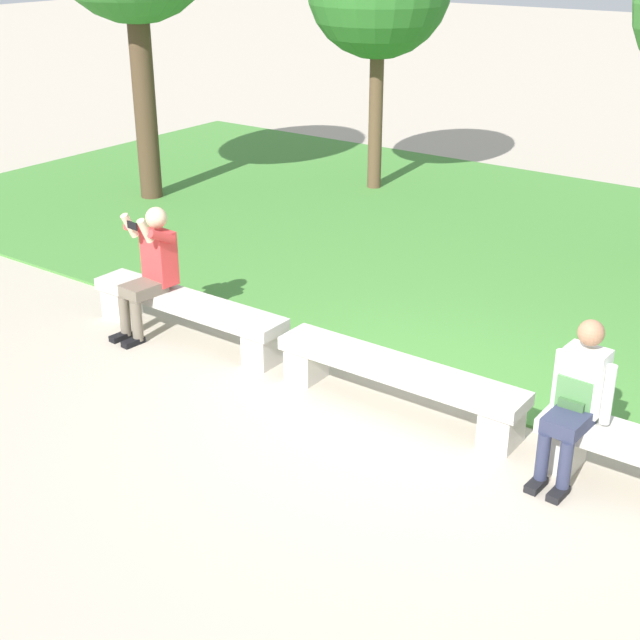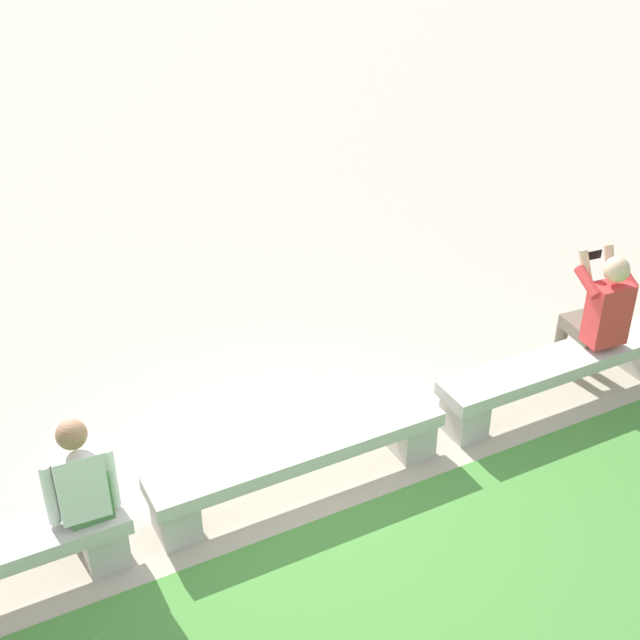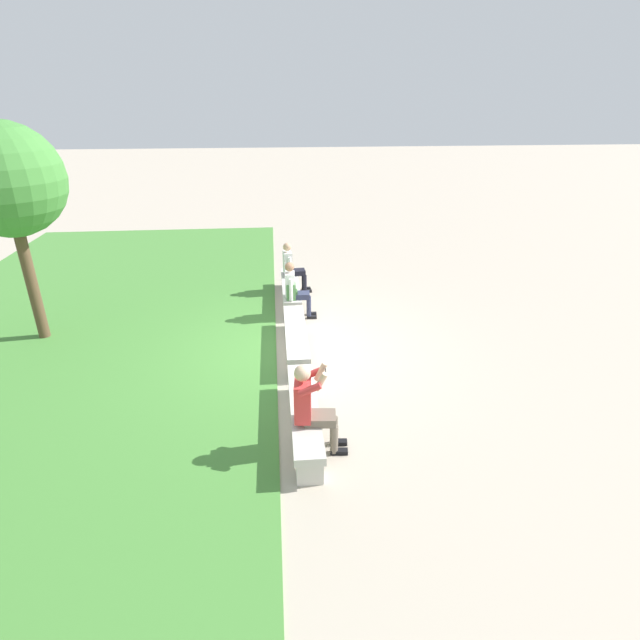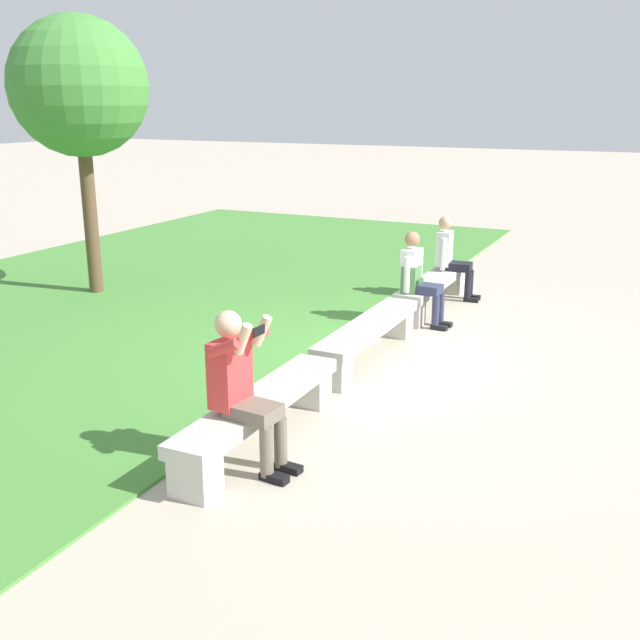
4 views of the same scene
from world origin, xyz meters
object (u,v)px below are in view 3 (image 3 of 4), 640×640
Objects in this scene: person_photographer at (312,404)px; person_companion at (292,266)px; backpack at (291,291)px; bench_near at (296,336)px; bench_mid at (291,289)px; tree_left_background at (6,181)px; bench_main at (304,413)px; person_distant at (295,288)px.

person_companion is at bearing 0.11° from person_photographer.
backpack is at bearing 177.02° from person_companion.
bench_near is 2.95m from person_photographer.
bench_mid is 0.99m from backpack.
tree_left_background is at bearing 112.26° from person_companion.
bench_main is 6.76m from tree_left_background.
tree_left_background reaches higher than backpack.
backpack is (1.57, 0.02, 0.32)m from bench_near.
bench_main is 1.86× the size of person_distant.
person_distant and person_companion have the same top height.
backpack is at bearing 0.56° from bench_near.
person_photographer is (-0.41, -0.08, 0.43)m from bench_main.
bench_near is at bearing 178.79° from person_companion.
person_photographer reaches higher than bench_mid.
backpack reaches higher than bench_main.
bench_mid is 1.86× the size of person_companion.
bench_mid is (5.02, 0.00, 0.00)m from bench_main.
bench_main and bench_mid have the same top height.
person_distant is 2.94× the size of backpack.
person_distant reaches higher than backpack.
bench_main is 4.09m from backpack.
bench_near is 1.78× the size of person_photographer.
person_photographer is 3.08× the size of backpack.
bench_main is at bearing 179.08° from person_distant.
backpack reaches higher than bench_mid.
bench_mid is at bearing 173.99° from person_companion.
bench_near is (2.51, 0.00, 0.00)m from bench_main.
backpack reaches higher than bench_near.
person_photographer reaches higher than bench_main.
person_photographer is at bearing -179.18° from bench_mid.
bench_main is 1.78× the size of person_photographer.
person_companion is 6.02m from tree_left_background.
tree_left_background is (-1.46, 5.04, 2.78)m from bench_mid.
person_distant is at bearing -0.92° from bench_main.
tree_left_background is at bearing 106.18° from bench_mid.
person_companion is (0.63, -0.07, 0.36)m from bench_mid.
person_companion reaches higher than bench_mid.
bench_main is at bearing 180.00° from bench_near.
tree_left_background reaches higher than person_companion.
bench_main is 0.60m from person_photographer.
bench_main is at bearing -125.24° from tree_left_background.
person_distant is 1.54m from person_companion.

